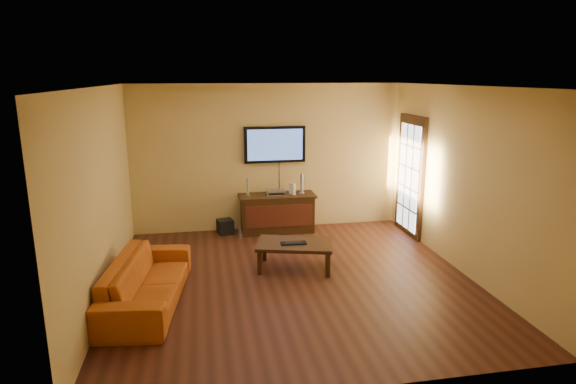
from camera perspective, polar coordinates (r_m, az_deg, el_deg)
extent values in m
plane|color=#391A0F|center=(6.96, 0.74, -10.41)|extent=(5.00, 5.00, 0.00)
plane|color=#D5B868|center=(8.94, -2.33, 4.08)|extent=(5.00, 0.00, 5.00)
plane|color=#D5B868|center=(6.53, -21.29, -0.46)|extent=(0.00, 5.00, 5.00)
plane|color=#D5B868|center=(7.41, 20.10, 1.24)|extent=(0.00, 5.00, 5.00)
plane|color=white|center=(6.35, 0.81, 12.42)|extent=(5.00, 5.00, 0.00)
cube|color=black|center=(8.93, 14.28, 1.69)|extent=(0.06, 1.02, 2.22)
cube|color=white|center=(8.91, 14.07, 1.68)|extent=(0.01, 0.79, 1.89)
cube|color=black|center=(8.93, -1.30, -2.63)|extent=(1.32, 0.49, 0.66)
cube|color=#351309|center=(8.68, -1.04, -2.88)|extent=(1.21, 0.02, 0.40)
cube|color=black|center=(8.84, -1.31, -0.44)|extent=(1.40, 0.53, 0.04)
cube|color=black|center=(8.88, -1.57, 5.65)|extent=(1.13, 0.07, 0.67)
cube|color=#4469B1|center=(8.84, -1.53, 5.61)|extent=(1.02, 0.01, 0.57)
cube|color=black|center=(7.22, 0.80, -6.20)|extent=(1.25, 0.93, 0.05)
cube|color=black|center=(7.09, -3.40, -8.39)|extent=(0.06, 0.06, 0.36)
cube|color=black|center=(7.02, 4.73, -8.62)|extent=(0.06, 0.06, 0.36)
cube|color=black|center=(7.59, -2.83, -6.84)|extent=(0.06, 0.06, 0.36)
cube|color=black|center=(7.53, 4.73, -7.04)|extent=(0.06, 0.06, 0.36)
imported|color=#AF5013|center=(6.41, -16.42, -9.26)|extent=(0.86, 2.11, 0.80)
cylinder|color=silver|center=(8.79, -4.77, -0.37)|extent=(0.09, 0.09, 0.01)
cylinder|color=silver|center=(8.76, -4.79, 0.65)|extent=(0.05, 0.05, 0.31)
cylinder|color=silver|center=(8.93, 1.64, -0.11)|extent=(0.10, 0.10, 0.02)
cylinder|color=silver|center=(8.89, 1.65, 1.05)|extent=(0.06, 0.06, 0.35)
cube|color=silver|center=(8.83, -1.46, -0.06)|extent=(0.35, 0.26, 0.08)
cube|color=white|center=(8.83, 0.50, 0.37)|extent=(0.10, 0.15, 0.21)
cube|color=black|center=(8.93, -7.45, -4.08)|extent=(0.33, 0.33, 0.27)
cylinder|color=white|center=(8.58, -5.69, -5.10)|extent=(0.07, 0.07, 0.18)
sphere|color=white|center=(8.55, -5.70, -4.50)|extent=(0.04, 0.04, 0.04)
cube|color=black|center=(7.16, 0.66, -6.08)|extent=(0.39, 0.16, 0.02)
cube|color=black|center=(7.16, 0.66, -5.99)|extent=(0.25, 0.11, 0.01)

